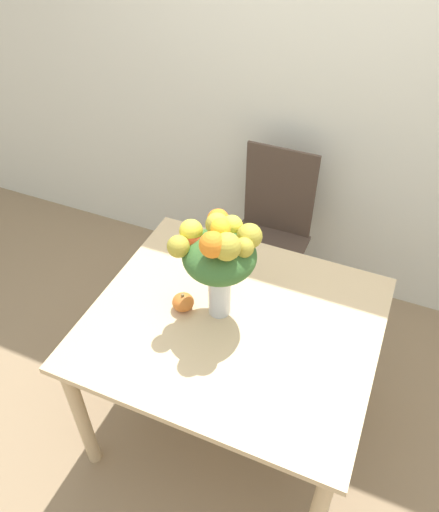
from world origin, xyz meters
The scene contains 6 objects.
ground_plane centered at (0.00, 0.00, 0.00)m, with size 12.00×12.00×0.00m, color #8E7556.
wall_back centered at (0.00, 1.21, 1.35)m, with size 8.00×0.06×2.70m.
dining_table centered at (0.00, 0.00, 0.65)m, with size 1.15×1.01×0.76m.
flower_vase centered at (-0.07, 0.03, 1.07)m, with size 0.32×0.30×0.49m.
pumpkin centered at (-0.22, -0.02, 0.79)m, with size 0.09×0.09×0.08m.
dining_chair_near_window centered at (-0.12, 0.88, 0.50)m, with size 0.42×0.42×0.99m.
Camera 1 is at (0.47, -1.25, 2.30)m, focal length 35.00 mm.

